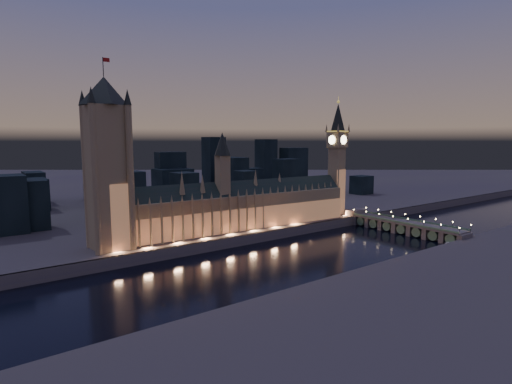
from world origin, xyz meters
TOP-DOWN VIEW (x-y plane):
  - ground_plane at (0.00, 0.00)m, footprint 2000.00×2000.00m
  - north_bank at (0.00, 520.00)m, footprint 2000.00×960.00m
  - embankment_wall at (0.00, 41.00)m, footprint 2000.00×2.50m
  - palace_of_westminster at (-3.30, 61.75)m, footprint 202.00×30.09m
  - victoria_tower at (-110.00, 61.93)m, footprint 31.68×31.68m
  - elizabeth_tower at (108.00, 61.93)m, footprint 18.00×18.00m
  - westminster_bridge at (117.89, -3.45)m, footprint 18.74×113.00m
  - river_boat at (120.79, -54.21)m, footprint 38.47×11.32m
  - city_backdrop at (41.38, 247.24)m, footprint 473.18×215.63m

SIDE VIEW (x-z plane):
  - ground_plane at x=0.00m, z-range 0.00..0.00m
  - river_boat at x=120.79m, z-range -0.69..3.81m
  - north_bank at x=0.00m, z-range 0.00..8.00m
  - embankment_wall at x=0.00m, z-range 0.00..8.00m
  - westminster_bridge at x=117.89m, z-range -1.96..13.94m
  - palace_of_westminster at x=-3.30m, z-range -12.63..65.37m
  - city_backdrop at x=41.38m, z-range -7.27..69.86m
  - victoria_tower at x=-110.00m, z-range 7.58..131.50m
  - elizabeth_tower at x=108.00m, z-range 14.63..128.26m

